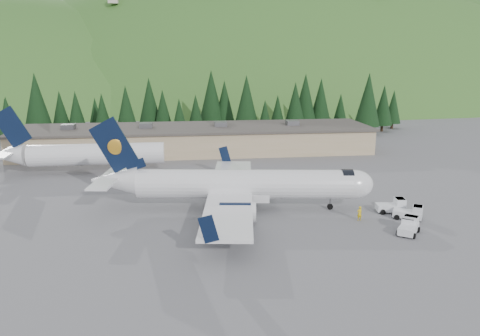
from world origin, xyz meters
name	(u,v)px	position (x,y,z in m)	size (l,w,h in m)	color
ground	(246,209)	(0.00, 0.00, 0.00)	(600.00, 600.00, 0.00)	slate
airliner	(238,185)	(-1.04, 0.14, 3.18)	(35.95, 33.85, 11.93)	white
second_airliner	(79,154)	(-24.92, 22.00, 3.32)	(27.50, 11.00, 10.05)	white
baggage_tug_a	(393,206)	(18.19, -3.55, 0.82)	(3.65, 2.48, 1.84)	white
baggage_tug_b	(410,213)	(19.15, -6.25, 0.79)	(3.69, 3.18, 1.77)	white
baggage_tug_c	(407,228)	(16.55, -10.63, 0.68)	(2.77, 3.14, 1.51)	white
terminal_building	(196,139)	(-5.01, 38.00, 2.62)	(71.00, 17.00, 6.10)	tan
baggage_tug_d	(409,226)	(16.83, -10.53, 0.79)	(3.37, 3.62, 1.77)	white
ramp_worker	(359,213)	(12.88, -5.92, 0.89)	(0.65, 0.43, 1.78)	yellow
tree_line	(196,104)	(-4.05, 61.15, 7.45)	(114.47, 20.09, 14.36)	black
hills	(285,227)	(53.34, 207.38, -82.80)	(614.00, 330.00, 300.00)	#28601C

